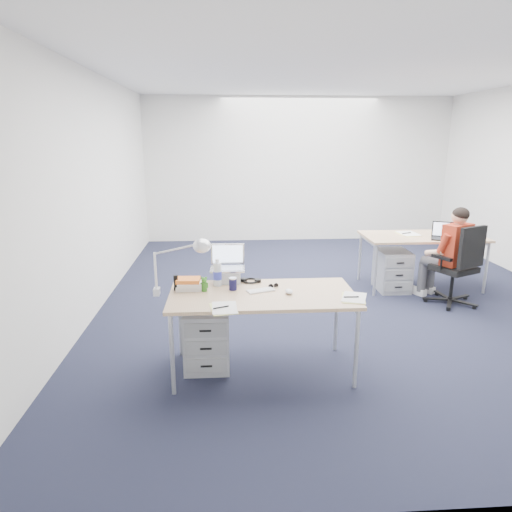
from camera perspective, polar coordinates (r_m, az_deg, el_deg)
The scene contains 24 objects.
floor at distance 6.09m, azimuth 10.16°, elevation -5.12°, with size 7.00×7.00×0.00m, color black.
room at distance 5.74m, azimuth 10.94°, elevation 11.19°, with size 6.02×7.02×2.80m.
desk_near at distance 3.96m, azimuth 0.78°, elevation -5.31°, with size 1.60×0.80×0.73m.
desk_far at distance 6.65m, azimuth 20.09°, elevation 2.04°, with size 1.60×0.80×0.73m.
office_chair at distance 6.19m, azimuth 23.56°, elevation -2.98°, with size 0.85×0.85×1.02m.
seated_person at distance 6.21m, azimuth 22.67°, elevation 0.23°, with size 0.59×0.72×1.21m.
drawer_pedestal_near at distance 4.24m, azimuth -6.14°, elevation -10.01°, with size 0.40×0.50×0.55m, color #A6A8AB.
drawer_pedestal_far at distance 6.49m, azimuth 16.66°, elevation -1.71°, with size 0.40×0.50×0.55m, color #A6A8AB.
silver_laptop at distance 4.22m, azimuth -3.59°, elevation -1.04°, with size 0.31×0.25×0.33m, color silver, non-canonical shape.
wireless_keyboard at distance 4.00m, azimuth 0.59°, elevation -4.32°, with size 0.24×0.10×0.01m, color white.
computer_mouse at distance 3.94m, azimuth 4.15°, elevation -4.44°, with size 0.06×0.10×0.04m, color white.
headphones at distance 4.25m, azimuth -0.67°, elevation -3.04°, with size 0.20×0.15×0.03m, color black, non-canonical shape.
can_koozie at distance 4.02m, azimuth -2.90°, elevation -3.48°, with size 0.07×0.07×0.11m, color #151440.
water_bottle at distance 4.12m, azimuth -4.85°, elevation -2.05°, with size 0.08×0.08×0.25m, color silver.
bear_figurine at distance 4.00m, azimuth -6.48°, elevation -3.48°, with size 0.07×0.05×0.13m, color #1D691C, non-canonical shape.
book_stack at distance 4.07m, azimuth -8.39°, elevation -3.47°, with size 0.22×0.17×0.10m, color silver.
cordless_phone at distance 4.06m, azimuth -9.99°, elevation -3.32°, with size 0.04×0.02×0.14m, color black.
papers_left at distance 3.61m, azimuth -4.10°, elevation -6.55°, with size 0.19×0.28×0.01m, color #F1F28C.
papers_right at distance 3.91m, azimuth 12.08°, elevation -5.15°, with size 0.19×0.27×0.01m, color #F1F28C.
sunglasses at distance 4.10m, azimuth 2.18°, elevation -3.76°, with size 0.10×0.05×0.02m, color black, non-canonical shape.
desk_lamp at distance 3.90m, azimuth -10.27°, elevation -1.24°, with size 0.45×0.16×0.51m, color silver, non-canonical shape.
dark_laptop at distance 6.45m, azimuth 22.59°, elevation 2.94°, with size 0.33×0.32×0.24m, color black, non-canonical shape.
far_cup at distance 6.80m, azimuth 21.44°, elevation 2.97°, with size 0.06×0.06×0.09m, color white.
far_papers at distance 6.66m, azimuth 18.47°, elevation 2.63°, with size 0.23×0.34×0.01m, color white.
Camera 1 is at (-1.44, -5.55, 2.04)m, focal length 32.00 mm.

